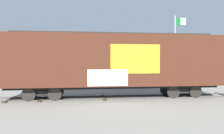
{
  "coord_description": "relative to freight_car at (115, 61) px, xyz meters",
  "views": [
    {
      "loc": [
        -3.24,
        -15.71,
        2.63
      ],
      "look_at": [
        -1.42,
        1.47,
        2.22
      ],
      "focal_mm": 34.95,
      "sensor_mm": 36.0,
      "label": 1
    }
  ],
  "objects": [
    {
      "name": "track",
      "position": [
        -1.68,
        -0.02,
        -2.62
      ],
      "size": [
        60.02,
        3.04,
        0.08
      ],
      "color": "#4C4742",
      "rests_on": "ground_plane"
    },
    {
      "name": "flagpole",
      "position": [
        9.14,
        10.64,
        2.74
      ],
      "size": [
        1.52,
        0.18,
        8.4
      ],
      "color": "silver",
      "rests_on": "ground_plane"
    },
    {
      "name": "parked_car_blue",
      "position": [
        2.37,
        6.54,
        -1.83
      ],
      "size": [
        4.69,
        1.96,
        1.6
      ],
      "color": "navy",
      "rests_on": "ground_plane"
    },
    {
      "name": "ground_plane",
      "position": [
        1.39,
        0.0,
        -2.66
      ],
      "size": [
        260.0,
        260.0,
        0.0
      ],
      "primitive_type": "plane",
      "color": "gray"
    },
    {
      "name": "parked_car_green",
      "position": [
        7.8,
        7.0,
        -1.82
      ],
      "size": [
        4.23,
        2.27,
        1.64
      ],
      "color": "#1E5933",
      "rests_on": "ground_plane"
    },
    {
      "name": "hillside",
      "position": [
        1.33,
        72.39,
        1.72
      ],
      "size": [
        150.04,
        34.39,
        13.67
      ],
      "color": "silver",
      "rests_on": "ground_plane"
    },
    {
      "name": "freight_car",
      "position": [
        0.0,
        0.0,
        0.0
      ],
      "size": [
        15.37,
        3.0,
        4.76
      ],
      "color": "#472316",
      "rests_on": "ground_plane"
    },
    {
      "name": "parked_car_tan",
      "position": [
        -2.96,
        6.78,
        -1.8
      ],
      "size": [
        4.86,
        2.4,
        1.73
      ],
      "color": "#9E8966",
      "rests_on": "ground_plane"
    }
  ]
}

